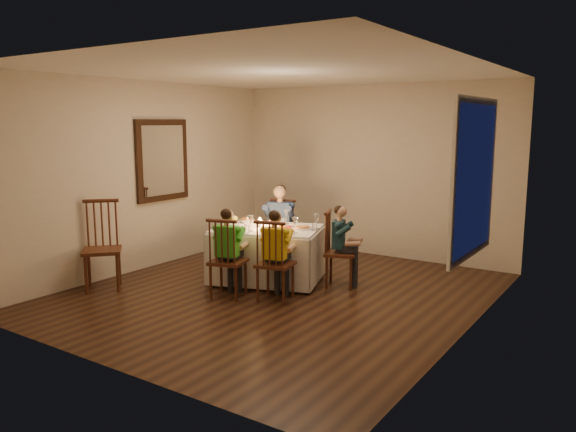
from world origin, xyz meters
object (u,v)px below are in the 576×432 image
Objects in this scene: chair_near_right at (276,300)px; chair_end at (340,286)px; adult at (280,267)px; child_yellow at (276,300)px; child_green at (229,296)px; chair_extra at (104,289)px; chair_adult at (280,267)px; chair_near_left at (229,296)px; dining_table at (267,243)px; serving_bowl at (247,221)px; child_teal at (340,286)px.

chair_near_right is 0.98m from chair_end.
adult is 1.11× the size of child_yellow.
child_green is 1.00× the size of child_yellow.
chair_extra is 1.60m from child_green.
child_yellow is (0.53, 0.21, 0.00)m from child_green.
chair_adult is 0.91× the size of child_yellow.
chair_adult is at bearing -96.13° from child_green.
chair_adult is at bearing -96.13° from chair_near_left.
chair_extra is 2.17m from child_yellow.
chair_near_right is (0.53, 0.21, 0.00)m from chair_near_left.
chair_extra is at bearing -155.42° from dining_table.
dining_table reaches higher than chair_near_right.
serving_bowl reaches higher than chair_near_left.
chair_near_left is at bearing -64.69° from serving_bowl.
chair_near_right is at bearing -75.63° from chair_adult.
serving_bowl is (-0.18, -0.52, 0.72)m from adult.
chair_adult and chair_near_right have the same top height.
adult is at bearing 54.41° from chair_end.
chair_adult is 0.81× the size of adult.
dining_table is 1.08m from chair_end.
serving_bowl is at bearing -127.08° from chair_adult.
child_green is 0.57m from child_yellow.
child_yellow is 5.42× the size of serving_bowl.
chair_adult is 2.40m from chair_extra.
adult is at bearing 54.41° from child_teal.
dining_table is 0.94m from child_yellow.
serving_bowl is at bearing -81.17° from child_green.
serving_bowl is at bearing -127.08° from adult.
chair_near_right is at bearing -66.70° from dining_table.
dining_table is at bearing 90.36° from child_teal.
dining_table is 8.20× the size of serving_bowl.
adult reaches higher than chair_extra.
adult is 1.47m from child_yellow.
serving_bowl is (-0.97, 0.72, 0.72)m from child_yellow.
chair_extra reaches higher than chair_end.
chair_end is 2.94m from chair_extra.
serving_bowl is at bearing 78.40° from child_teal.
chair_extra is 2.00m from serving_bowl.
child_green is at bearing -97.99° from chair_adult.
chair_extra is 5.64× the size of serving_bowl.
child_yellow is 1.41m from serving_bowl.
serving_bowl reaches higher than chair_extra.
chair_near_left is 0.94× the size of child_teal.
chair_near_left is at bearing 121.80° from child_teal.
chair_extra reaches higher than chair_adult.
serving_bowl reaches higher than dining_table.
chair_near_left is 0.87× the size of chair_extra.
child_yellow is (0.54, -0.59, -0.50)m from dining_table.
child_yellow is (0.00, 0.00, 0.00)m from chair_near_right.
chair_end is at bearing -10.77° from chair_extra.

